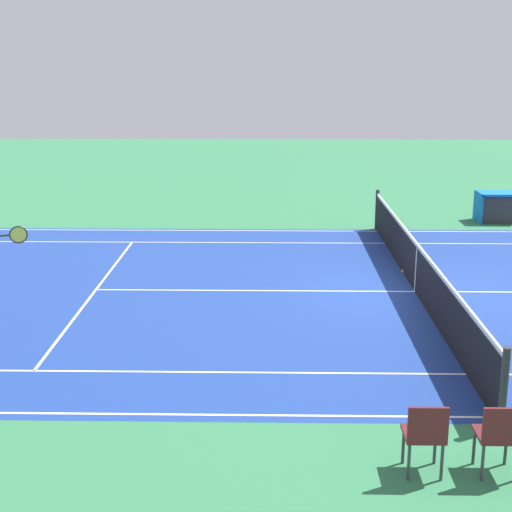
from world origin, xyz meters
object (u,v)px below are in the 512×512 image
Objects in this scene: spectator_chair_5 at (499,434)px; equipment_cart_tarped at (498,207)px; tennis_net at (417,268)px; spectator_chair_6 at (425,433)px; tennis_ball at (403,271)px.

equipment_cart_tarped is at bearing -106.08° from spectator_chair_5.
tennis_net is 13.30× the size of spectator_chair_6.
tennis_ball is (0.01, -1.40, -0.46)m from tennis_net.
spectator_chair_6 is (1.19, 6.93, 0.03)m from tennis_net.
tennis_net is 7.72m from equipment_cart_tarped.
tennis_net is 9.36× the size of equipment_cart_tarped.
tennis_net is at bearing -93.20° from spectator_chair_5.
spectator_chair_5 is at bearing 180.00° from spectator_chair_6.
spectator_chair_6 is at bearing 0.00° from spectator_chair_5.
spectator_chair_5 is 0.70× the size of equipment_cart_tarped.
equipment_cart_tarped is at bearing -117.63° from tennis_net.
tennis_net reaches higher than equipment_cart_tarped.
tennis_ball is at bearing -92.59° from spectator_chair_5.
tennis_ball is 8.36m from spectator_chair_5.
tennis_ball is 0.08× the size of spectator_chair_6.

